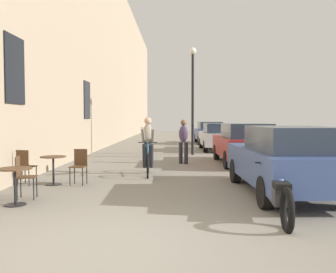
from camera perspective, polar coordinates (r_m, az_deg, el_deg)
ground_plane at (r=5.07m, az=-8.91°, el=-16.43°), size 88.00×88.00×0.00m
building_facade_left at (r=19.63m, az=-11.92°, el=14.84°), size 0.54×68.00×11.56m
cafe_table_near at (r=7.65m, az=-22.74°, el=-6.04°), size 0.64×0.64×0.72m
cafe_chair_near_toward_wall at (r=8.17m, az=-21.66°, el=-5.48°), size 0.44×0.44×0.89m
cafe_table_mid at (r=9.67m, az=-17.44°, el=-4.13°), size 0.64×0.64×0.72m
cafe_chair_mid_toward_street at (r=9.56m, az=-13.64°, el=-4.19°), size 0.41×0.41×0.89m
cafe_chair_mid_toward_wall at (r=9.84m, az=-21.39°, el=-4.10°), size 0.45×0.45×0.89m
cyclist_on_bicycle at (r=10.89m, az=-3.15°, el=-1.72°), size 0.52×1.76×1.74m
pedestrian_near at (r=13.49m, az=2.43°, el=-0.38°), size 0.37×0.28×1.63m
pedestrian_mid at (r=15.79m, az=-3.17°, el=0.16°), size 0.37×0.29×1.67m
street_lamp at (r=16.88m, az=3.87°, el=7.69°), size 0.32×0.32×4.90m
parked_car_nearest at (r=8.42m, az=17.82°, el=-3.38°), size 1.90×4.28×1.50m
parked_car_second at (r=13.61m, az=11.70°, el=-1.01°), size 1.83×4.23×1.49m
parked_car_third at (r=19.35m, az=7.75°, el=0.04°), size 1.74×4.04×1.43m
parked_car_fourth at (r=24.53m, az=6.42°, el=0.66°), size 1.81×4.13×1.45m
parked_motorcycle at (r=6.48m, az=16.80°, el=-8.56°), size 0.62×2.14×0.92m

